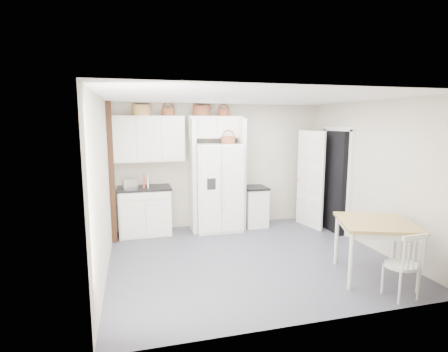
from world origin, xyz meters
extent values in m
plane|color=#474653|center=(0.00, 0.00, 0.00)|extent=(4.50, 4.50, 0.00)
plane|color=white|center=(0.00, 0.00, 2.60)|extent=(4.50, 4.50, 0.00)
plane|color=#ADA591|center=(0.00, 2.00, 1.30)|extent=(4.50, 0.00, 4.50)
plane|color=#ADA591|center=(-2.25, 0.00, 1.30)|extent=(0.00, 4.00, 4.00)
plane|color=#ADA591|center=(2.25, 0.00, 1.30)|extent=(0.00, 4.00, 4.00)
cube|color=white|center=(-0.15, 1.65, 0.90)|extent=(0.93, 0.75, 1.80)
cube|color=silver|center=(-1.62, 1.70, 0.46)|extent=(0.99, 0.63, 0.92)
cube|color=silver|center=(0.69, 1.70, 0.41)|extent=(0.46, 0.56, 0.82)
cube|color=brown|center=(1.50, -1.15, 0.42)|extent=(1.29, 1.29, 0.83)
cube|color=silver|center=(1.44, -1.75, 0.43)|extent=(0.44, 0.41, 0.86)
cube|color=black|center=(-1.62, 1.70, 0.94)|extent=(1.03, 0.67, 0.04)
cube|color=black|center=(0.69, 1.70, 0.84)|extent=(0.50, 0.59, 0.04)
cube|color=silver|center=(-1.89, 1.61, 1.05)|extent=(0.29, 0.21, 0.18)
cube|color=maroon|center=(-1.63, 1.62, 1.09)|extent=(0.05, 0.18, 0.27)
cube|color=beige|center=(-1.55, 1.62, 1.07)|extent=(0.04, 0.14, 0.21)
cylinder|color=#976B45|center=(-1.62, 1.83, 2.45)|extent=(0.35, 0.35, 0.21)
cylinder|color=maroon|center=(-1.10, 1.83, 2.42)|extent=(0.26, 0.26, 0.15)
cylinder|color=maroon|center=(-0.43, 1.83, 2.45)|extent=(0.36, 0.36, 0.20)
cylinder|color=maroon|center=(0.03, 1.83, 2.42)|extent=(0.24, 0.24, 0.14)
cylinder|color=maroon|center=(0.06, 1.55, 1.87)|extent=(0.28, 0.28, 0.15)
cube|color=silver|center=(-1.50, 1.83, 1.90)|extent=(1.40, 0.34, 0.90)
cube|color=silver|center=(-0.15, 1.83, 2.12)|extent=(1.12, 0.34, 0.45)
cube|color=silver|center=(-0.66, 1.70, 1.15)|extent=(0.08, 0.60, 2.30)
cube|color=silver|center=(0.36, 1.70, 1.15)|extent=(0.08, 0.60, 2.30)
cube|color=black|center=(-2.20, 1.35, 1.30)|extent=(0.09, 0.09, 2.60)
cube|color=black|center=(2.16, 1.00, 1.02)|extent=(0.18, 0.85, 2.05)
cube|color=white|center=(1.80, 1.33, 1.02)|extent=(0.21, 0.79, 2.05)
camera|label=1|loc=(-1.81, -5.25, 2.23)|focal=28.00mm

